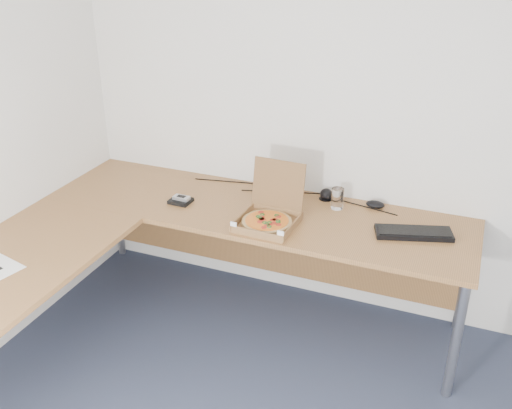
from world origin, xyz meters
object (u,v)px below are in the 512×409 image
at_px(pizza_box, 268,218).
at_px(keyboard, 414,233).
at_px(desk, 171,236).
at_px(drinking_glass, 337,198).
at_px(wallet, 181,201).

relative_size(pizza_box, keyboard, 0.89).
relative_size(desk, drinking_glass, 20.04).
relative_size(desk, pizza_box, 6.98).
xyz_separation_m(drinking_glass, wallet, (-0.88, -0.27, -0.05)).
bearing_deg(keyboard, desk, -177.24).
distance_m(pizza_box, keyboard, 0.79).
height_order(pizza_box, drinking_glass, pizza_box).
relative_size(desk, wallet, 19.95).
xyz_separation_m(pizza_box, drinking_glass, (0.30, 0.34, 0.02)).
xyz_separation_m(desk, wallet, (-0.12, 0.33, 0.04)).
bearing_deg(drinking_glass, pizza_box, -131.87).
distance_m(pizza_box, drinking_glass, 0.45).
bearing_deg(drinking_glass, wallet, -162.74).
bearing_deg(drinking_glass, keyboard, -19.36).
bearing_deg(pizza_box, desk, -147.06).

